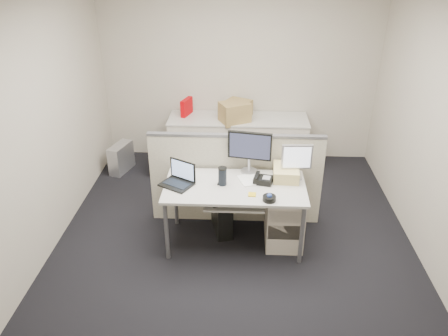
# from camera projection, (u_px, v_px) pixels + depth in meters

# --- Properties ---
(floor) EXTENTS (4.00, 4.50, 0.01)m
(floor) POSITION_uv_depth(u_px,v_px,m) (234.00, 241.00, 4.97)
(floor) COLOR black
(floor) RESTS_ON ground
(wall_back) EXTENTS (4.00, 0.02, 2.70)m
(wall_back) POSITION_uv_depth(u_px,v_px,m) (239.00, 71.00, 6.32)
(wall_back) COLOR #B6B19B
(wall_back) RESTS_ON ground
(wall_front) EXTENTS (4.00, 0.02, 2.70)m
(wall_front) POSITION_uv_depth(u_px,v_px,m) (226.00, 296.00, 2.35)
(wall_front) COLOR #B6B19B
(wall_front) RESTS_ON ground
(wall_left) EXTENTS (0.02, 4.50, 2.70)m
(wall_left) POSITION_uv_depth(u_px,v_px,m) (38.00, 128.00, 4.42)
(wall_left) COLOR #B6B19B
(wall_left) RESTS_ON ground
(wall_right) EXTENTS (0.02, 4.50, 2.70)m
(wall_right) POSITION_uv_depth(u_px,v_px,m) (441.00, 136.00, 4.25)
(wall_right) COLOR #B6B19B
(wall_right) RESTS_ON ground
(desk) EXTENTS (1.50, 0.75, 0.73)m
(desk) POSITION_uv_depth(u_px,v_px,m) (235.00, 191.00, 4.65)
(desk) COLOR silver
(desk) RESTS_ON floor
(keyboard_tray) EXTENTS (0.62, 0.32, 0.02)m
(keyboard_tray) POSITION_uv_depth(u_px,v_px,m) (234.00, 204.00, 4.51)
(keyboard_tray) COLOR silver
(keyboard_tray) RESTS_ON desk
(drawer_pedestal) EXTENTS (0.40, 0.55, 0.65)m
(drawer_pedestal) POSITION_uv_depth(u_px,v_px,m) (284.00, 216.00, 4.83)
(drawer_pedestal) COLOR beige
(drawer_pedestal) RESTS_ON floor
(cubicle_partition) EXTENTS (2.00, 0.06, 1.10)m
(cubicle_partition) POSITION_uv_depth(u_px,v_px,m) (236.00, 180.00, 5.10)
(cubicle_partition) COLOR beige
(cubicle_partition) RESTS_ON floor
(back_counter) EXTENTS (2.00, 0.60, 0.72)m
(back_counter) POSITION_uv_depth(u_px,v_px,m) (238.00, 142.00, 6.50)
(back_counter) COLOR beige
(back_counter) RESTS_ON floor
(monitor_main) EXTENTS (0.51, 0.27, 0.48)m
(monitor_main) POSITION_uv_depth(u_px,v_px,m) (250.00, 152.00, 4.79)
(monitor_main) COLOR black
(monitor_main) RESTS_ON desk
(monitor_small) EXTENTS (0.34, 0.18, 0.40)m
(monitor_small) POSITION_uv_depth(u_px,v_px,m) (296.00, 162.00, 4.66)
(monitor_small) COLOR #B7B7BC
(monitor_small) RESTS_ON desk
(laptop) EXTENTS (0.40, 0.37, 0.24)m
(laptop) POSITION_uv_depth(u_px,v_px,m) (176.00, 175.00, 4.57)
(laptop) COLOR black
(laptop) RESTS_ON desk
(trackball) EXTENTS (0.17, 0.17, 0.05)m
(trackball) POSITION_uv_depth(u_px,v_px,m) (269.00, 198.00, 4.35)
(trackball) COLOR black
(trackball) RESTS_ON desk
(desk_phone) EXTENTS (0.22, 0.20, 0.06)m
(desk_phone) POSITION_uv_depth(u_px,v_px,m) (263.00, 180.00, 4.67)
(desk_phone) COLOR black
(desk_phone) RESTS_ON desk
(paper_stack) EXTENTS (0.27, 0.30, 0.01)m
(paper_stack) POSITION_uv_depth(u_px,v_px,m) (249.00, 180.00, 4.72)
(paper_stack) COLOR white
(paper_stack) RESTS_ON desk
(sticky_pad) EXTENTS (0.08, 0.08, 0.01)m
(sticky_pad) POSITION_uv_depth(u_px,v_px,m) (252.00, 194.00, 4.45)
(sticky_pad) COLOR yellow
(sticky_pad) RESTS_ON desk
(travel_mug) EXTENTS (0.11, 0.11, 0.19)m
(travel_mug) POSITION_uv_depth(u_px,v_px,m) (222.00, 177.00, 4.60)
(travel_mug) COLOR black
(travel_mug) RESTS_ON desk
(banana) EXTENTS (0.14, 0.15, 0.04)m
(banana) POSITION_uv_depth(u_px,v_px,m) (261.00, 180.00, 4.69)
(banana) COLOR #D3CE42
(banana) RESTS_ON desk
(cellphone) EXTENTS (0.08, 0.12, 0.01)m
(cellphone) POSITION_uv_depth(u_px,v_px,m) (221.00, 182.00, 4.67)
(cellphone) COLOR black
(cellphone) RESTS_ON desk
(manila_folders) EXTENTS (0.29, 0.36, 0.13)m
(manila_folders) POSITION_uv_depth(u_px,v_px,m) (286.00, 172.00, 4.75)
(manila_folders) COLOR #F9DD85
(manila_folders) RESTS_ON desk
(keyboard) EXTENTS (0.45, 0.31, 0.02)m
(keyboard) POSITION_uv_depth(u_px,v_px,m) (230.00, 200.00, 4.54)
(keyboard) COLOR black
(keyboard) RESTS_ON keyboard_tray
(pc_tower_desk) EXTENTS (0.28, 0.46, 0.40)m
(pc_tower_desk) POSITION_uv_depth(u_px,v_px,m) (222.00, 216.00, 5.05)
(pc_tower_desk) COLOR black
(pc_tower_desk) RESTS_ON floor
(pc_tower_spare_dark) EXTENTS (0.27, 0.50, 0.45)m
(pc_tower_spare_dark) POSITION_uv_depth(u_px,v_px,m) (161.00, 158.00, 6.34)
(pc_tower_spare_dark) COLOR black
(pc_tower_spare_dark) RESTS_ON floor
(pc_tower_spare_silver) EXTENTS (0.30, 0.48, 0.41)m
(pc_tower_spare_silver) POSITION_uv_depth(u_px,v_px,m) (121.00, 158.00, 6.38)
(pc_tower_spare_silver) COLOR #B7B7BC
(pc_tower_spare_silver) RESTS_ON floor
(cardboard_box_left) EXTENTS (0.49, 0.44, 0.30)m
(cardboard_box_left) POSITION_uv_depth(u_px,v_px,m) (235.00, 113.00, 6.16)
(cardboard_box_left) COLOR #A18648
(cardboard_box_left) RESTS_ON back_counter
(cardboard_box_right) EXTENTS (0.43, 0.39, 0.25)m
(cardboard_box_right) POSITION_uv_depth(u_px,v_px,m) (238.00, 109.00, 6.38)
(cardboard_box_right) COLOR #A18648
(cardboard_box_right) RESTS_ON back_counter
(red_binder) EXTENTS (0.15, 0.29, 0.26)m
(red_binder) POSITION_uv_depth(u_px,v_px,m) (187.00, 108.00, 6.39)
(red_binder) COLOR #B90006
(red_binder) RESTS_ON back_counter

